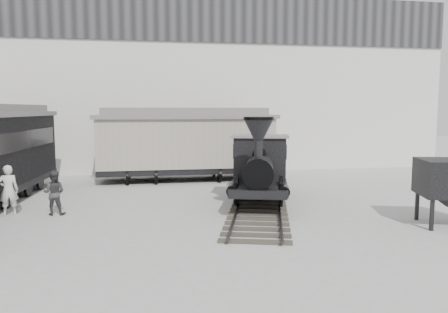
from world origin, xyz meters
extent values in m
plane|color=#9E9E9B|center=(0.00, 0.00, 0.00)|extent=(90.00, 90.00, 0.00)
cube|color=silver|center=(0.00, 15.00, 5.50)|extent=(34.00, 2.40, 11.00)
cube|color=#232326|center=(0.00, 13.75, 9.50)|extent=(34.00, 0.12, 3.00)
cube|color=#3E3933|center=(1.70, 3.44, 0.09)|extent=(4.88, 10.29, 0.18)
cube|color=#2D2D30|center=(0.94, 3.66, 0.14)|extent=(2.86, 9.71, 0.07)
cube|color=#2D2D30|center=(2.46, 3.22, 0.14)|extent=(2.86, 9.71, 0.07)
cylinder|color=black|center=(0.73, 3.15, 0.78)|extent=(0.46, 1.19, 1.20)
cylinder|color=black|center=(2.37, 2.68, 0.78)|extent=(0.46, 1.19, 1.20)
cylinder|color=black|center=(1.12, 4.52, 0.78)|extent=(0.46, 1.19, 1.20)
cylinder|color=black|center=(2.76, 4.04, 0.78)|extent=(0.46, 1.19, 1.20)
cube|color=black|center=(1.74, 3.60, 0.91)|extent=(3.19, 4.39, 0.31)
cylinder|color=black|center=(1.53, 2.86, 1.61)|extent=(1.75, 2.72, 1.09)
cylinder|color=black|center=(1.26, 1.91, 2.46)|extent=(0.35, 0.35, 0.66)
cone|color=black|center=(1.26, 1.91, 3.18)|extent=(1.30, 1.30, 0.77)
sphere|color=black|center=(1.65, 3.28, 2.14)|extent=(0.57, 0.57, 0.57)
cube|color=black|center=(2.02, 4.54, 1.91)|extent=(2.46, 2.01, 1.70)
cube|color=slate|center=(2.02, 4.54, 2.80)|extent=(2.73, 2.28, 0.09)
cube|color=black|center=(2.56, 6.44, 1.30)|extent=(2.50, 2.65, 0.99)
cylinder|color=black|center=(-2.96, 10.76, 0.42)|extent=(2.11, 0.85, 0.84)
cylinder|color=black|center=(1.88, 10.74, 0.42)|extent=(2.11, 0.85, 0.84)
cube|color=black|center=(-0.54, 10.75, 0.63)|extent=(9.48, 2.66, 0.32)
cube|color=#A39A8B|center=(-0.54, 10.75, 2.10)|extent=(9.48, 2.76, 2.63)
cube|color=slate|center=(-0.54, 10.75, 3.52)|extent=(9.79, 3.08, 0.21)
cube|color=slate|center=(-0.54, 10.75, 3.82)|extent=(9.05, 1.29, 0.38)
cylinder|color=black|center=(-9.08, 8.39, 0.44)|extent=(2.35, 1.06, 0.87)
cube|color=black|center=(-7.91, 4.55, 2.63)|extent=(0.99, 11.58, 0.78)
imported|color=silver|center=(-7.76, 3.82, 0.95)|extent=(0.76, 0.58, 1.89)
imported|color=#373737|center=(-6.12, 3.63, 0.83)|extent=(0.87, 0.72, 1.66)
cube|color=black|center=(6.37, -0.79, 0.52)|extent=(0.14, 0.14, 1.03)
cube|color=black|center=(6.75, 0.57, 0.52)|extent=(0.14, 0.14, 1.03)
camera|label=1|loc=(-2.68, -13.22, 3.92)|focal=35.00mm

